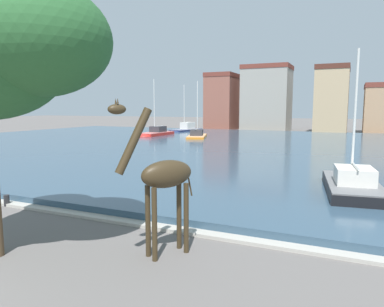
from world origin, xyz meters
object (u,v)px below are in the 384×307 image
at_px(sailboat_black, 351,186).
at_px(sailboat_orange, 197,136).
at_px(sailboat_navy, 185,130).
at_px(giraffe_statue, 163,177).
at_px(mooring_bollard, 7,200).
at_px(sailboat_red, 155,134).

height_order(sailboat_black, sailboat_orange, sailboat_orange).
relative_size(sailboat_black, sailboat_orange, 0.90).
bearing_deg(sailboat_navy, giraffe_statue, -65.39).
height_order(giraffe_statue, mooring_bollard, giraffe_statue).
bearing_deg(sailboat_orange, mooring_bollard, -81.28).
distance_m(giraffe_statue, sailboat_orange, 37.85).
xyz_separation_m(giraffe_statue, sailboat_red, (-20.78, 35.37, -1.77)).
bearing_deg(sailboat_orange, sailboat_navy, 122.88).
distance_m(sailboat_orange, sailboat_navy, 13.06).
bearing_deg(giraffe_statue, sailboat_navy, 114.61).
height_order(giraffe_statue, sailboat_navy, sailboat_navy).
height_order(sailboat_orange, mooring_bollard, sailboat_orange).
bearing_deg(giraffe_statue, sailboat_black, 62.67).
height_order(sailboat_red, mooring_bollard, sailboat_red).
distance_m(giraffe_statue, sailboat_navy, 50.71).
distance_m(sailboat_red, mooring_bollard, 35.57).
xyz_separation_m(sailboat_red, mooring_bollard, (11.87, -33.53, -0.32)).
relative_size(sailboat_red, mooring_bollard, 16.68).
bearing_deg(sailboat_black, sailboat_red, 135.07).
xyz_separation_m(sailboat_orange, sailboat_navy, (-7.09, 10.96, 0.09)).
xyz_separation_m(sailboat_red, sailboat_black, (25.77, -25.71, -0.00)).
bearing_deg(sailboat_red, giraffe_statue, -59.57).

